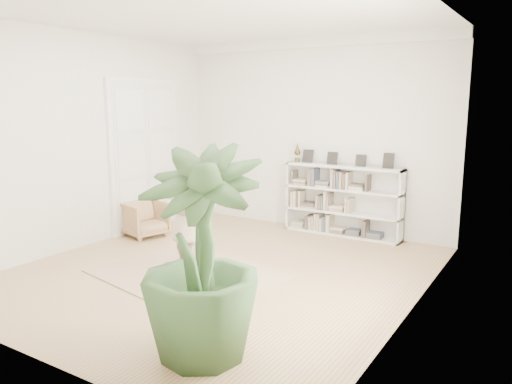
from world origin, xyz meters
TOP-DOWN VIEW (x-y plane):
  - floor at (0.00, 0.00)m, footprint 6.00×6.00m
  - room_shell at (0.00, 2.94)m, footprint 6.00×6.00m
  - doors at (-2.70, 1.30)m, footprint 0.09×1.78m
  - bookshelf at (0.74, 2.82)m, footprint 2.20×0.35m
  - armchair at (-2.30, 0.82)m, footprint 0.87×0.85m
  - rug at (-0.30, -0.36)m, footprint 2.84×2.44m
  - rocker_board at (-0.30, -0.36)m, footprint 0.59×0.42m
  - person at (-0.30, -0.36)m, footprint 1.73×0.77m
  - houseplant at (1.30, -2.10)m, footprint 1.45×1.45m

SIDE VIEW (x-z plane):
  - floor at x=0.00m, z-range 0.00..0.00m
  - rug at x=-0.30m, z-range 0.00..0.02m
  - rocker_board at x=-0.30m, z-range 0.01..0.13m
  - armchair at x=-2.30m, z-range 0.00..0.64m
  - bookshelf at x=0.74m, z-range -0.18..1.46m
  - person at x=-0.30m, z-range 0.13..1.50m
  - houseplant at x=1.30m, z-range 0.00..2.07m
  - doors at x=-2.70m, z-range -0.06..2.86m
  - room_shell at x=0.00m, z-range 0.51..6.51m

